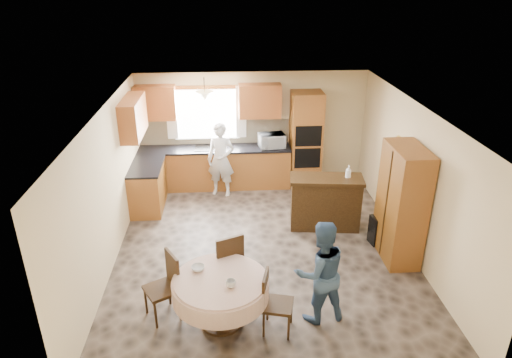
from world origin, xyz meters
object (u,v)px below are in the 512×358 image
Objects in this scene: sideboard at (325,204)px; person_sink at (221,160)px; dining_table at (221,289)px; chair_back at (227,260)px; cupboard at (402,204)px; person_dining at (320,272)px; chair_right at (273,300)px; oven_tower at (306,140)px; chair_left at (166,283)px.

sideboard is 2.49m from person_sink.
dining_table is 1.27× the size of chair_back.
person_dining is (-1.61, -1.43, -0.22)m from cupboard.
chair_right is at bearing -13.69° from dining_table.
chair_right is 0.55× the size of person_sink.
sideboard is (0.07, -1.93, -0.59)m from oven_tower.
sideboard is at bearing -115.62° from person_dining.
chair_right is at bearing 44.36° from chair_left.
chair_right is at bearing 4.53° from person_dining.
chair_right is at bearing 102.64° from chair_back.
oven_tower is 4.45m from person_dining.
chair_back reaches higher than chair_right.
person_dining is (1.32, -4.01, -0.05)m from person_sink.
chair_left reaches higher than chair_right.
chair_left is at bearing -17.75° from person_dining.
chair_left reaches higher than sideboard.
sideboard is at bearing -11.03° from chair_right.
oven_tower reaches higher than chair_left.
person_dining is (1.33, 0.03, 0.18)m from dining_table.
chair_back is at bearing -39.16° from person_dining.
oven_tower is 2.40× the size of chair_right.
cupboard is 2.21× the size of chair_right.
chair_right is 0.73m from person_dining.
person_dining is at bearing -96.96° from sideboard.
person_sink reaches higher than sideboard.
cupboard is 3.91m from chair_left.
person_sink is (-1.86, -0.39, -0.26)m from oven_tower.
chair_back is (0.10, 0.66, -0.01)m from dining_table.
chair_back reaches higher than sideboard.
person_sink is at bearing 139.02° from chair_left.
sideboard is 0.83× the size of person_sink.
oven_tower reaches higher than cupboard.
sideboard is 1.31× the size of chair_back.
person_sink is at bearing -110.90° from chair_back.
chair_back is 1.40m from person_dining.
person_sink is at bearing 89.85° from dining_table.
chair_back is at bearing -128.18° from sideboard.
chair_back is at bearing 81.39° from dining_table.
sideboard is 3.51m from chair_left.
sideboard is at bearing 133.74° from cupboard.
dining_table is 4.05m from person_sink.
person_sink reaches higher than person_dining.
person_sink reaches higher than chair_back.
sideboard is 3.17m from dining_table.
sideboard is 1.54m from cupboard.
chair_back is 0.68× the size of person_dining.
sideboard reaches higher than dining_table.
cupboard is at bearing -150.33° from person_dining.
chair_left is at bearing 88.31° from chair_right.
person_dining reaches higher than chair_back.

